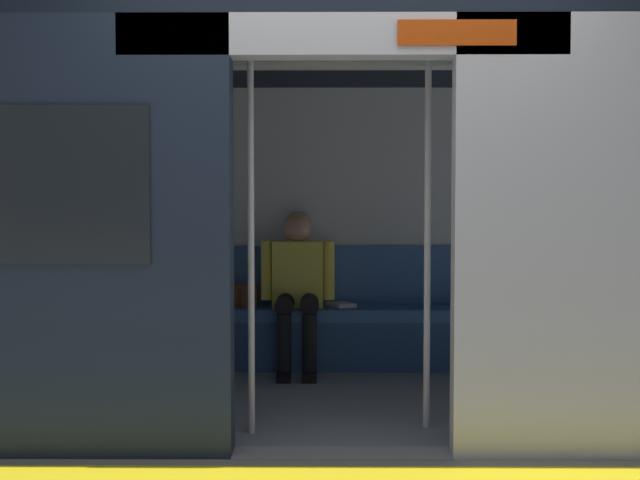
{
  "coord_description": "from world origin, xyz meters",
  "views": [
    {
      "loc": [
        0.08,
        3.85,
        1.24
      ],
      "look_at": [
        0.12,
        -1.16,
        1.01
      ],
      "focal_mm": 44.24,
      "sensor_mm": 36.0,
      "label": 1
    }
  ],
  "objects_px": {
    "bench_seat": "(336,322)",
    "handbag": "(241,295)",
    "train_car": "(325,164)",
    "grab_pole_door": "(251,237)",
    "grab_pole_far": "(427,236)",
    "book": "(341,305)",
    "person_seated": "(298,279)"
  },
  "relations": [
    {
      "from": "bench_seat",
      "to": "handbag",
      "type": "bearing_deg",
      "value": -5.2
    },
    {
      "from": "person_seated",
      "to": "grab_pole_door",
      "type": "distance_m",
      "value": 1.7
    },
    {
      "from": "book",
      "to": "grab_pole_door",
      "type": "bearing_deg",
      "value": 46.11
    },
    {
      "from": "book",
      "to": "grab_pole_far",
      "type": "xyz_separation_m",
      "value": [
        -0.44,
        1.64,
        0.59
      ]
    },
    {
      "from": "handbag",
      "to": "grab_pole_far",
      "type": "bearing_deg",
      "value": 126.39
    },
    {
      "from": "grab_pole_far",
      "to": "train_car",
      "type": "bearing_deg",
      "value": -49.18
    },
    {
      "from": "grab_pole_door",
      "to": "person_seated",
      "type": "bearing_deg",
      "value": -96.61
    },
    {
      "from": "train_car",
      "to": "grab_pole_far",
      "type": "xyz_separation_m",
      "value": [
        -0.56,
        0.65,
        -0.43
      ]
    },
    {
      "from": "grab_pole_door",
      "to": "grab_pole_far",
      "type": "distance_m",
      "value": 0.97
    },
    {
      "from": "train_car",
      "to": "grab_pole_door",
      "type": "distance_m",
      "value": 0.97
    },
    {
      "from": "train_car",
      "to": "grab_pole_door",
      "type": "bearing_deg",
      "value": 62.87
    },
    {
      "from": "train_car",
      "to": "handbag",
      "type": "distance_m",
      "value": 1.51
    },
    {
      "from": "handbag",
      "to": "book",
      "type": "relative_size",
      "value": 1.18
    },
    {
      "from": "handbag",
      "to": "grab_pole_far",
      "type": "xyz_separation_m",
      "value": [
        -1.21,
        1.64,
        0.52
      ]
    },
    {
      "from": "person_seated",
      "to": "grab_pole_far",
      "type": "bearing_deg",
      "value": 116.83
    },
    {
      "from": "bench_seat",
      "to": "book",
      "type": "distance_m",
      "value": 0.15
    },
    {
      "from": "handbag",
      "to": "book",
      "type": "distance_m",
      "value": 0.77
    },
    {
      "from": "bench_seat",
      "to": "handbag",
      "type": "height_order",
      "value": "handbag"
    },
    {
      "from": "bench_seat",
      "to": "book",
      "type": "xyz_separation_m",
      "value": [
        -0.04,
        -0.07,
        0.12
      ]
    },
    {
      "from": "handbag",
      "to": "book",
      "type": "bearing_deg",
      "value": -179.46
    },
    {
      "from": "grab_pole_door",
      "to": "grab_pole_far",
      "type": "xyz_separation_m",
      "value": [
        -0.96,
        -0.13,
        0.0
      ]
    },
    {
      "from": "book",
      "to": "handbag",
      "type": "bearing_deg",
      "value": -27.05
    },
    {
      "from": "grab_pole_far",
      "to": "grab_pole_door",
      "type": "bearing_deg",
      "value": 7.45
    },
    {
      "from": "grab_pole_door",
      "to": "grab_pole_far",
      "type": "bearing_deg",
      "value": -172.55
    },
    {
      "from": "bench_seat",
      "to": "grab_pole_door",
      "type": "distance_m",
      "value": 1.9
    },
    {
      "from": "train_car",
      "to": "book",
      "type": "distance_m",
      "value": 1.43
    },
    {
      "from": "person_seated",
      "to": "handbag",
      "type": "bearing_deg",
      "value": -15.12
    },
    {
      "from": "train_car",
      "to": "book",
      "type": "bearing_deg",
      "value": -96.9
    },
    {
      "from": "book",
      "to": "grab_pole_far",
      "type": "relative_size",
      "value": 0.1
    },
    {
      "from": "train_car",
      "to": "grab_pole_door",
      "type": "relative_size",
      "value": 3.01
    },
    {
      "from": "book",
      "to": "grab_pole_door",
      "type": "distance_m",
      "value": 1.94
    },
    {
      "from": "person_seated",
      "to": "handbag",
      "type": "height_order",
      "value": "person_seated"
    }
  ]
}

